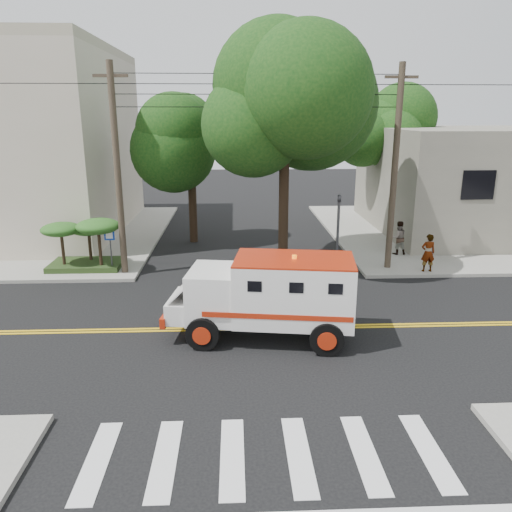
{
  "coord_description": "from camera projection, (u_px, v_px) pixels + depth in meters",
  "views": [
    {
      "loc": [
        -0.69,
        -15.41,
        6.92
      ],
      "look_at": [
        0.12,
        3.22,
        1.6
      ],
      "focal_mm": 35.0,
      "sensor_mm": 36.0,
      "label": 1
    }
  ],
  "objects": [
    {
      "name": "armored_truck",
      "position": [
        269.0,
        293.0,
        15.62
      ],
      "size": [
        6.1,
        3.03,
        2.67
      ],
      "rotation": [
        0.0,
        0.0,
        -0.14
      ],
      "color": "white",
      "rests_on": "ground"
    },
    {
      "name": "building_right",
      "position": [
        495.0,
        179.0,
        29.95
      ],
      "size": [
        14.0,
        12.0,
        6.0
      ],
      "primitive_type": "cube",
      "color": "slate",
      "rests_on": "sidewalk_ne"
    },
    {
      "name": "tree_main",
      "position": [
        296.0,
        107.0,
        20.8
      ],
      "size": [
        6.08,
        5.7,
        9.85
      ],
      "color": "black",
      "rests_on": "ground"
    },
    {
      "name": "palm_planter",
      "position": [
        84.0,
        236.0,
        22.33
      ],
      "size": [
        3.52,
        2.63,
        2.36
      ],
      "color": "#1E3314",
      "rests_on": "sidewalk_nw"
    },
    {
      "name": "tree_right",
      "position": [
        389.0,
        128.0,
        30.58
      ],
      "size": [
        4.8,
        4.5,
        8.2
      ],
      "color": "black",
      "rests_on": "ground"
    },
    {
      "name": "pedestrian_a",
      "position": [
        428.0,
        253.0,
        22.07
      ],
      "size": [
        0.63,
        0.41,
        1.71
      ],
      "primitive_type": "imported",
      "rotation": [
        0.0,
        0.0,
        3.15
      ],
      "color": "gray",
      "rests_on": "sidewalk_ne"
    },
    {
      "name": "utility_pole_left",
      "position": [
        118.0,
        174.0,
        21.02
      ],
      "size": [
        0.28,
        0.28,
        9.0
      ],
      "primitive_type": "cylinder",
      "color": "#382D23",
      "rests_on": "ground"
    },
    {
      "name": "tree_left",
      "position": [
        196.0,
        137.0,
        26.37
      ],
      "size": [
        4.48,
        4.2,
        7.7
      ],
      "color": "black",
      "rests_on": "ground"
    },
    {
      "name": "pedestrian_b",
      "position": [
        398.0,
        238.0,
        24.8
      ],
      "size": [
        0.85,
        0.68,
        1.68
      ],
      "primitive_type": "imported",
      "rotation": [
        0.0,
        0.0,
        3.19
      ],
      "color": "gray",
      "rests_on": "sidewalk_ne"
    },
    {
      "name": "accessibility_sign",
      "position": [
        110.0,
        245.0,
        22.02
      ],
      "size": [
        0.45,
        0.1,
        2.02
      ],
      "color": "#3F3F42",
      "rests_on": "ground"
    },
    {
      "name": "utility_pole_right",
      "position": [
        394.0,
        172.0,
        21.72
      ],
      "size": [
        0.28,
        0.28,
        9.0
      ],
      "primitive_type": "cylinder",
      "color": "#382D23",
      "rests_on": "ground"
    },
    {
      "name": "sidewalk_ne",
      "position": [
        469.0,
        231.0,
        30.25
      ],
      "size": [
        17.0,
        17.0,
        0.15
      ],
      "primitive_type": "cube",
      "color": "gray",
      "rests_on": "ground"
    },
    {
      "name": "traffic_signal",
      "position": [
        338.0,
        226.0,
        21.66
      ],
      "size": [
        0.15,
        0.18,
        3.6
      ],
      "color": "#3F3F42",
      "rests_on": "ground"
    },
    {
      "name": "sidewalk_nw",
      "position": [
        16.0,
        236.0,
        29.11
      ],
      "size": [
        17.0,
        17.0,
        0.15
      ],
      "primitive_type": "cube",
      "color": "gray",
      "rests_on": "ground"
    },
    {
      "name": "ground",
      "position": [
        257.0,
        328.0,
        16.73
      ],
      "size": [
        100.0,
        100.0,
        0.0
      ],
      "primitive_type": "plane",
      "color": "black",
      "rests_on": "ground"
    }
  ]
}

